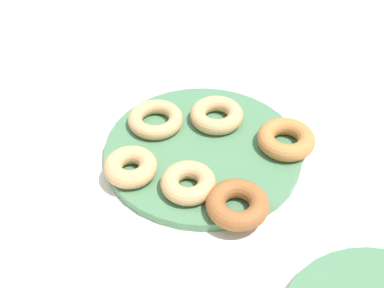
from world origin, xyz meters
name	(u,v)px	position (x,y,z in m)	size (l,w,h in m)	color
ground_plane	(203,154)	(0.00, 0.00, 0.00)	(2.40, 2.40, 0.00)	white
donut_plate	(203,151)	(0.00, 0.00, 0.01)	(0.32, 0.32, 0.02)	#4C7F56
donut_0	(188,183)	(-0.03, 0.09, 0.03)	(0.08, 0.08, 0.03)	tan
donut_1	(131,167)	(0.06, 0.11, 0.03)	(0.08, 0.08, 0.03)	tan
donut_2	(217,115)	(0.02, -0.07, 0.03)	(0.09, 0.09, 0.03)	tan
donut_3	(154,121)	(0.10, 0.00, 0.03)	(0.09, 0.09, 0.02)	tan
donut_4	(237,204)	(-0.11, 0.08, 0.03)	(0.09, 0.09, 0.03)	#995B2D
donut_5	(286,139)	(-0.11, -0.08, 0.03)	(0.09, 0.09, 0.03)	#BC7A3D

